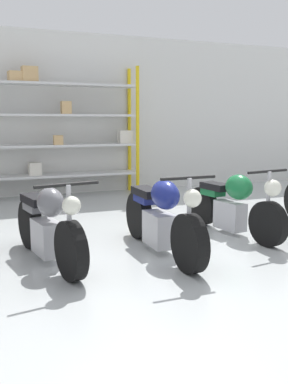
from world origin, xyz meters
name	(u,v)px	position (x,y,z in m)	size (l,w,h in m)	color
ground_plane	(155,250)	(0.00, 0.00, 0.00)	(30.00, 30.00, 0.00)	#B2B7B7
back_wall	(72,115)	(0.00, 4.83, 1.80)	(30.00, 0.08, 3.60)	silver
shelving_rack	(35,128)	(-0.89, 4.45, 1.50)	(4.70, 0.63, 2.86)	yellow
motorcycle_grey	(48,226)	(-1.37, 0.02, 0.44)	(0.71, 2.01, 1.03)	black
motorcycle_blue	(161,217)	(0.01, -0.15, 0.46)	(0.65, 2.19, 1.07)	black
motorcycle_green	(234,205)	(1.36, 0.27, 0.45)	(0.68, 2.02, 1.02)	black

